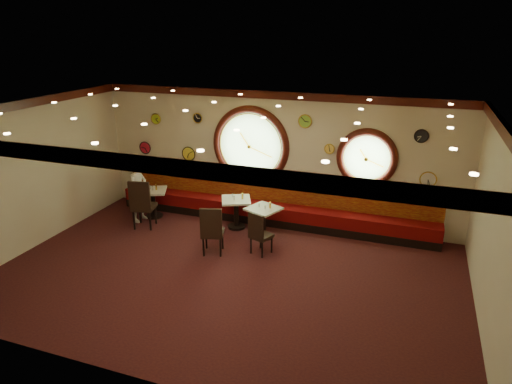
% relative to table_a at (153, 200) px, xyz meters
% --- Properties ---
extents(floor, '(9.00, 6.00, 0.00)m').
position_rel_table_a_xyz_m(floor, '(2.91, -2.08, -0.46)').
color(floor, '#331117').
rests_on(floor, ground).
extents(ceiling, '(9.00, 6.00, 0.02)m').
position_rel_table_a_xyz_m(ceiling, '(2.91, -2.08, 2.74)').
color(ceiling, gold).
rests_on(ceiling, wall_back).
extents(wall_back, '(9.00, 0.02, 3.20)m').
position_rel_table_a_xyz_m(wall_back, '(2.91, 0.92, 1.14)').
color(wall_back, beige).
rests_on(wall_back, floor).
extents(wall_front, '(9.00, 0.02, 3.20)m').
position_rel_table_a_xyz_m(wall_front, '(2.91, -5.08, 1.14)').
color(wall_front, beige).
rests_on(wall_front, floor).
extents(wall_left, '(0.02, 6.00, 3.20)m').
position_rel_table_a_xyz_m(wall_left, '(-1.59, -2.08, 1.14)').
color(wall_left, beige).
rests_on(wall_left, floor).
extents(wall_right, '(0.02, 6.00, 3.20)m').
position_rel_table_a_xyz_m(wall_right, '(7.41, -2.08, 1.14)').
color(wall_right, beige).
rests_on(wall_right, floor).
extents(molding_back, '(9.00, 0.10, 0.18)m').
position_rel_table_a_xyz_m(molding_back, '(2.91, 0.87, 2.65)').
color(molding_back, '#380F0A').
rests_on(molding_back, wall_back).
extents(molding_front, '(9.00, 0.10, 0.18)m').
position_rel_table_a_xyz_m(molding_front, '(2.91, -5.03, 2.65)').
color(molding_front, '#380F0A').
rests_on(molding_front, wall_back).
extents(molding_left, '(0.10, 6.00, 0.18)m').
position_rel_table_a_xyz_m(molding_left, '(-1.54, -2.08, 2.65)').
color(molding_left, '#380F0A').
rests_on(molding_left, wall_back).
extents(molding_right, '(0.10, 6.00, 0.18)m').
position_rel_table_a_xyz_m(molding_right, '(7.36, -2.08, 2.65)').
color(molding_right, '#380F0A').
rests_on(molding_right, wall_back).
extents(banquette_base, '(8.00, 0.55, 0.20)m').
position_rel_table_a_xyz_m(banquette_base, '(2.91, 0.64, -0.36)').
color(banquette_base, black).
rests_on(banquette_base, floor).
extents(banquette_seat, '(8.00, 0.55, 0.30)m').
position_rel_table_a_xyz_m(banquette_seat, '(2.91, 0.64, -0.11)').
color(banquette_seat, '#590709').
rests_on(banquette_seat, banquette_base).
extents(banquette_back, '(8.00, 0.10, 0.55)m').
position_rel_table_a_xyz_m(banquette_back, '(2.91, 0.86, 0.29)').
color(banquette_back, '#630807').
rests_on(banquette_back, wall_back).
extents(porthole_left_glass, '(1.66, 0.02, 1.66)m').
position_rel_table_a_xyz_m(porthole_left_glass, '(2.31, 0.92, 1.39)').
color(porthole_left_glass, '#95C878').
rests_on(porthole_left_glass, wall_back).
extents(porthole_left_frame, '(1.98, 0.18, 1.98)m').
position_rel_table_a_xyz_m(porthole_left_frame, '(2.31, 0.90, 1.39)').
color(porthole_left_frame, '#380F0A').
rests_on(porthole_left_frame, wall_back).
extents(porthole_left_ring, '(1.61, 0.03, 1.61)m').
position_rel_table_a_xyz_m(porthole_left_ring, '(2.31, 0.87, 1.39)').
color(porthole_left_ring, gold).
rests_on(porthole_left_ring, wall_back).
extents(porthole_right_glass, '(1.10, 0.02, 1.10)m').
position_rel_table_a_xyz_m(porthole_right_glass, '(5.11, 0.92, 1.34)').
color(porthole_right_glass, '#95C878').
rests_on(porthole_right_glass, wall_back).
extents(porthole_right_frame, '(1.38, 0.18, 1.38)m').
position_rel_table_a_xyz_m(porthole_right_frame, '(5.11, 0.90, 1.34)').
color(porthole_right_frame, '#380F0A').
rests_on(porthole_right_frame, wall_back).
extents(porthole_right_ring, '(1.09, 0.03, 1.09)m').
position_rel_table_a_xyz_m(porthole_right_ring, '(5.11, 0.87, 1.34)').
color(porthole_right_ring, gold).
rests_on(porthole_right_ring, wall_back).
extents(wall_clock_0, '(0.32, 0.03, 0.32)m').
position_rel_table_a_xyz_m(wall_clock_0, '(-0.69, 0.88, 1.09)').
color(wall_clock_0, red).
rests_on(wall_clock_0, wall_back).
extents(wall_clock_1, '(0.26, 0.03, 0.26)m').
position_rel_table_a_xyz_m(wall_clock_1, '(-0.29, 0.88, 1.89)').
color(wall_clock_1, '#ACCD29').
rests_on(wall_clock_1, wall_back).
extents(wall_clock_2, '(0.24, 0.03, 0.24)m').
position_rel_table_a_xyz_m(wall_clock_2, '(3.76, 0.88, 0.74)').
color(wall_clock_2, red).
rests_on(wall_clock_2, wall_back).
extents(wall_clock_3, '(0.20, 0.03, 0.20)m').
position_rel_table_a_xyz_m(wall_clock_3, '(1.01, 0.88, 0.74)').
color(wall_clock_3, white).
rests_on(wall_clock_3, wall_back).
extents(wall_clock_4, '(0.36, 0.03, 0.36)m').
position_rel_table_a_xyz_m(wall_clock_4, '(0.61, 0.88, 1.04)').
color(wall_clock_4, yellow).
rests_on(wall_clock_4, wall_back).
extents(wall_clock_5, '(0.22, 0.03, 0.22)m').
position_rel_table_a_xyz_m(wall_clock_5, '(4.26, 0.88, 1.49)').
color(wall_clock_5, '#F9D153').
rests_on(wall_clock_5, wall_back).
extents(wall_clock_6, '(0.28, 0.03, 0.28)m').
position_rel_table_a_xyz_m(wall_clock_6, '(6.21, 0.88, 1.94)').
color(wall_clock_6, black).
rests_on(wall_clock_6, wall_back).
extents(wall_clock_7, '(0.24, 0.03, 0.24)m').
position_rel_table_a_xyz_m(wall_clock_7, '(0.91, 0.88, 1.99)').
color(wall_clock_7, black).
rests_on(wall_clock_7, wall_back).
extents(wall_clock_8, '(0.34, 0.03, 0.34)m').
position_rel_table_a_xyz_m(wall_clock_8, '(6.46, 0.88, 0.99)').
color(wall_clock_8, silver).
rests_on(wall_clock_8, wall_back).
extents(wall_clock_9, '(0.30, 0.03, 0.30)m').
position_rel_table_a_xyz_m(wall_clock_9, '(3.66, 0.88, 2.09)').
color(wall_clock_9, '#82C13C').
rests_on(wall_clock_9, wall_back).
extents(table_a, '(0.88, 0.88, 0.73)m').
position_rel_table_a_xyz_m(table_a, '(0.00, 0.00, 0.00)').
color(table_a, black).
rests_on(table_a, floor).
extents(table_b, '(0.89, 0.89, 0.74)m').
position_rel_table_a_xyz_m(table_b, '(2.24, 0.08, 0.01)').
color(table_b, black).
rests_on(table_b, floor).
extents(table_c, '(0.86, 0.86, 0.73)m').
position_rel_table_a_xyz_m(table_c, '(3.03, -0.22, 0.00)').
color(table_c, black).
rests_on(table_c, floor).
extents(chair_a, '(0.61, 0.61, 0.76)m').
position_rel_table_a_xyz_m(chair_a, '(0.15, -0.71, 0.24)').
color(chair_a, black).
rests_on(chair_a, floor).
extents(chair_b, '(0.57, 0.57, 0.68)m').
position_rel_table_a_xyz_m(chair_b, '(2.29, -1.39, 0.17)').
color(chair_b, black).
rests_on(chair_b, floor).
extents(chair_c, '(0.52, 0.52, 0.60)m').
position_rel_table_a_xyz_m(chair_c, '(3.21, -1.05, 0.09)').
color(chair_c, black).
rests_on(chair_c, floor).
extents(condiment_a_salt, '(0.03, 0.03, 0.09)m').
position_rel_table_a_xyz_m(condiment_a_salt, '(-0.11, 0.07, 0.31)').
color(condiment_a_salt, silver).
rests_on(condiment_a_salt, table_a).
extents(condiment_b_salt, '(0.03, 0.03, 0.09)m').
position_rel_table_a_xyz_m(condiment_b_salt, '(2.11, 0.18, 0.33)').
color(condiment_b_salt, silver).
rests_on(condiment_b_salt, table_b).
extents(condiment_c_salt, '(0.03, 0.03, 0.10)m').
position_rel_table_a_xyz_m(condiment_c_salt, '(2.92, -0.19, 0.32)').
color(condiment_c_salt, silver).
rests_on(condiment_c_salt, table_c).
extents(condiment_a_pepper, '(0.04, 0.04, 0.11)m').
position_rel_table_a_xyz_m(condiment_a_pepper, '(0.02, -0.02, 0.33)').
color(condiment_a_pepper, silver).
rests_on(condiment_a_pepper, table_a).
extents(condiment_b_pepper, '(0.04, 0.04, 0.10)m').
position_rel_table_a_xyz_m(condiment_b_pepper, '(2.21, 0.03, 0.33)').
color(condiment_b_pepper, silver).
rests_on(condiment_b_pepper, table_b).
extents(condiment_c_pepper, '(0.03, 0.03, 0.09)m').
position_rel_table_a_xyz_m(condiment_c_pepper, '(3.08, -0.26, 0.32)').
color(condiment_c_pepper, silver).
rests_on(condiment_c_pepper, table_c).
extents(condiment_a_bottle, '(0.05, 0.05, 0.15)m').
position_rel_table_a_xyz_m(condiment_a_bottle, '(0.09, 0.04, 0.34)').
color(condiment_a_bottle, gold).
rests_on(condiment_a_bottle, table_a).
extents(condiment_b_bottle, '(0.05, 0.05, 0.15)m').
position_rel_table_a_xyz_m(condiment_b_bottle, '(2.38, 0.13, 0.35)').
color(condiment_b_bottle, gold).
rests_on(condiment_b_bottle, table_b).
extents(condiment_c_bottle, '(0.05, 0.05, 0.15)m').
position_rel_table_a_xyz_m(condiment_c_bottle, '(3.17, -0.18, 0.35)').
color(condiment_c_bottle, gold).
rests_on(condiment_c_bottle, table_c).
extents(waiter, '(0.42, 0.59, 1.54)m').
position_rel_table_a_xyz_m(waiter, '(-0.20, -0.31, 0.31)').
color(waiter, silver).
rests_on(waiter, floor).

